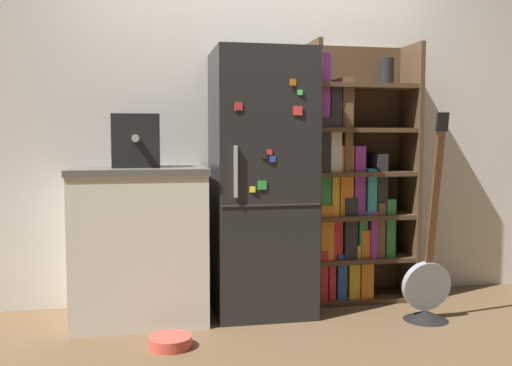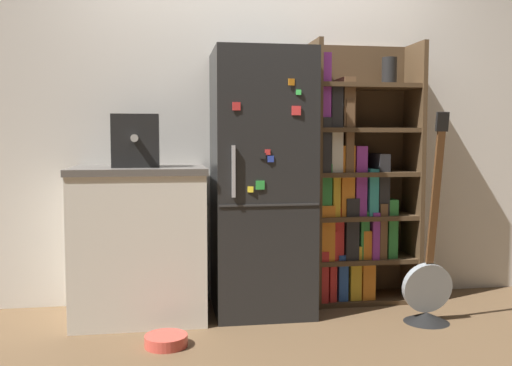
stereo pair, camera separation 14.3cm
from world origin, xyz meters
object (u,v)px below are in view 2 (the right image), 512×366
Objects in this scene: espresso_machine at (136,141)px; guitar at (428,293)px; bookshelf at (353,190)px; refrigerator at (261,183)px; pet_bowl at (166,340)px.

guitar is (1.72, -0.37, -0.91)m from espresso_machine.
espresso_machine is (-1.43, -0.17, 0.33)m from bookshelf.
refrigerator is at bearing -167.75° from bookshelf.
refrigerator is 5.19× the size of espresso_machine.
guitar is at bearing -61.40° from bookshelf.
espresso_machine is 0.25× the size of guitar.
guitar is 5.45× the size of pet_bowl.
bookshelf reaches higher than refrigerator.
bookshelf is 1.39× the size of guitar.
guitar reaches higher than pet_bowl.
pet_bowl is at bearing -174.36° from guitar.
guitar reaches higher than espresso_machine.
bookshelf is at bearing 28.83° from pet_bowl.
bookshelf is (0.65, 0.14, -0.07)m from refrigerator.
refrigerator is 0.67m from bookshelf.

